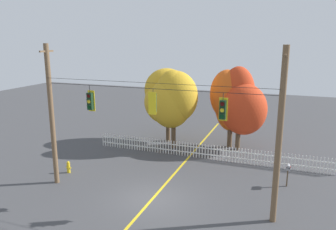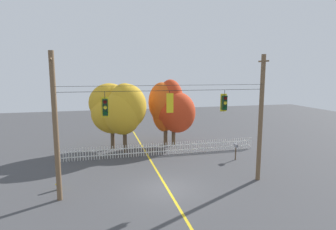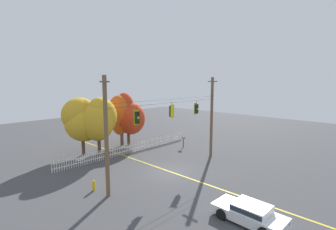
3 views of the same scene
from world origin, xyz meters
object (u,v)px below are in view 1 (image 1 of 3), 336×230
at_px(autumn_maple_near_fence, 168,97).
at_px(roadside_mailbox, 288,169).
at_px(traffic_signal_eastbound_side, 90,101).
at_px(traffic_signal_southbound_primary, 153,103).
at_px(autumn_maple_mid, 173,98).
at_px(autumn_oak_far_east, 231,101).
at_px(traffic_signal_northbound_primary, 223,110).
at_px(autumn_maple_far_west, 241,105).
at_px(fire_hydrant, 68,167).

bearing_deg(autumn_maple_near_fence, roadside_mailbox, -30.93).
xyz_separation_m(traffic_signal_eastbound_side, traffic_signal_southbound_primary, (3.85, -0.02, 0.16)).
height_order(autumn_maple_near_fence, autumn_maple_mid, autumn_maple_mid).
distance_m(traffic_signal_eastbound_side, autumn_oak_far_east, 12.42).
bearing_deg(autumn_maple_mid, traffic_signal_southbound_primary, -77.48).
height_order(traffic_signal_northbound_primary, autumn_maple_near_fence, autumn_maple_near_fence).
bearing_deg(traffic_signal_southbound_primary, traffic_signal_eastbound_side, 179.71).
distance_m(traffic_signal_northbound_primary, autumn_maple_near_fence, 12.36).
bearing_deg(autumn_maple_mid, autumn_oak_far_east, 25.33).
distance_m(autumn_oak_far_east, autumn_maple_far_west, 0.91).
height_order(autumn_maple_near_fence, fire_hydrant, autumn_maple_near_fence).
xyz_separation_m(fire_hydrant, roadside_mailbox, (13.79, 2.86, 0.75)).
bearing_deg(traffic_signal_northbound_primary, autumn_maple_far_west, 92.83).
bearing_deg(autumn_oak_far_east, autumn_maple_far_west, -18.38).
relative_size(autumn_maple_mid, fire_hydrant, 7.96).
bearing_deg(traffic_signal_eastbound_side, autumn_maple_far_west, 56.17).
bearing_deg(autumn_maple_near_fence, traffic_signal_southbound_primary, -73.88).
xyz_separation_m(autumn_maple_mid, roadside_mailbox, (8.86, -4.32, -3.03)).
distance_m(autumn_maple_far_west, fire_hydrant, 13.78).
height_order(traffic_signal_eastbound_side, traffic_signal_southbound_primary, same).
bearing_deg(autumn_oak_far_east, fire_hydrant, -134.94).
bearing_deg(traffic_signal_eastbound_side, autumn_oak_far_east, 60.18).
xyz_separation_m(autumn_oak_far_east, autumn_maple_far_west, (0.85, -0.28, -0.17)).
xyz_separation_m(traffic_signal_southbound_primary, fire_hydrant, (-6.86, 1.55, -5.13)).
relative_size(traffic_signal_northbound_primary, roadside_mailbox, 1.01).
distance_m(traffic_signal_eastbound_side, traffic_signal_southbound_primary, 3.85).
xyz_separation_m(autumn_maple_near_fence, autumn_oak_far_east, (5.28, 0.37, -0.12)).
bearing_deg(autumn_oak_far_east, traffic_signal_southbound_primary, -102.05).
distance_m(autumn_maple_near_fence, autumn_maple_mid, 1.95).
xyz_separation_m(traffic_signal_northbound_primary, autumn_oak_far_east, (-1.36, 10.70, -1.57)).
xyz_separation_m(autumn_maple_near_fence, autumn_maple_mid, (1.05, -1.63, 0.19)).
distance_m(autumn_oak_far_east, roadside_mailbox, 8.29).
distance_m(traffic_signal_eastbound_side, fire_hydrant, 6.01).
bearing_deg(traffic_signal_southbound_primary, roadside_mailbox, 32.46).
relative_size(traffic_signal_northbound_primary, autumn_maple_mid, 0.22).
bearing_deg(fire_hydrant, autumn_maple_far_west, 41.64).
height_order(autumn_oak_far_east, autumn_maple_far_west, autumn_maple_far_west).
bearing_deg(autumn_maple_far_west, traffic_signal_northbound_primary, -87.17).
distance_m(autumn_maple_mid, autumn_maple_far_west, 5.38).
bearing_deg(roadside_mailbox, autumn_oak_far_east, 126.28).
distance_m(traffic_signal_northbound_primary, fire_hydrant, 11.76).
relative_size(traffic_signal_eastbound_side, autumn_maple_mid, 0.23).
bearing_deg(fire_hydrant, roadside_mailbox, 11.71).
height_order(traffic_signal_eastbound_side, traffic_signal_northbound_primary, same).
relative_size(traffic_signal_northbound_primary, autumn_maple_near_fence, 0.22).
height_order(autumn_maple_mid, autumn_oak_far_east, autumn_maple_mid).
xyz_separation_m(traffic_signal_southbound_primary, autumn_oak_far_east, (2.29, 10.72, -1.66)).
bearing_deg(autumn_oak_far_east, autumn_maple_mid, -154.67).
relative_size(traffic_signal_northbound_primary, fire_hydrant, 1.75).
bearing_deg(traffic_signal_eastbound_side, roadside_mailbox, 22.16).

